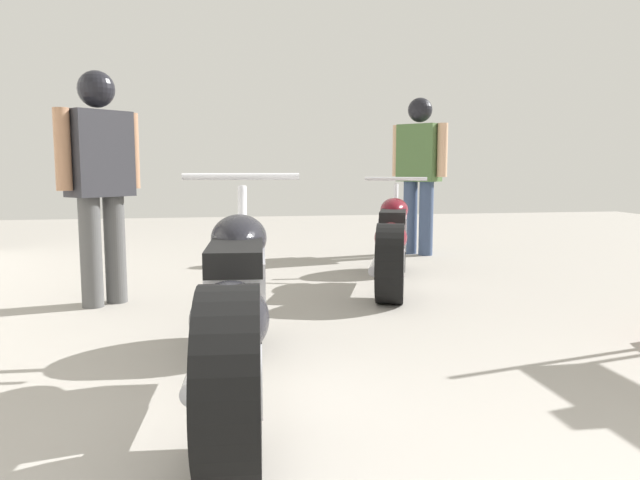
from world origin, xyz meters
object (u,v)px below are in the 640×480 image
Objects in this scene: motorcycle_maroon_cruiser at (237,307)px; mechanic_with_helmet at (419,162)px; motorcycle_black_naked at (393,242)px; mechanic_in_blue at (100,167)px.

mechanic_with_helmet reaches higher than motorcycle_maroon_cruiser.
motorcycle_black_naked is at bearing -115.14° from mechanic_with_helmet.
motorcycle_maroon_cruiser is at bearing -121.10° from motorcycle_black_naked.
mechanic_in_blue reaches higher than motorcycle_black_naked.
mechanic_with_helmet is (3.06, 2.02, 0.05)m from mechanic_in_blue.
motorcycle_black_naked is 1.14× the size of mechanic_in_blue.
mechanic_in_blue is (-2.24, -0.28, 0.62)m from motorcycle_black_naked.
mechanic_with_helmet is (2.18, 4.00, 0.64)m from motorcycle_maroon_cruiser.
mechanic_with_helmet reaches higher than motorcycle_black_naked.
mechanic_with_helmet is at bearing 64.86° from motorcycle_black_naked.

